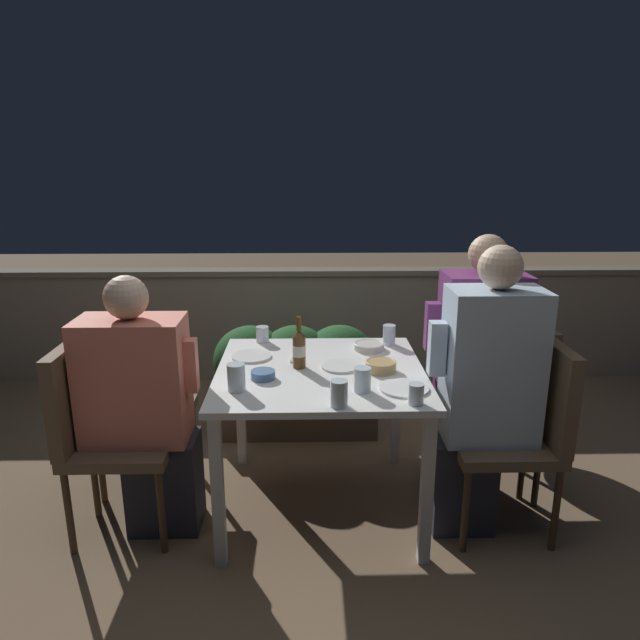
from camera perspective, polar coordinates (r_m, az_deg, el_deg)
The scene contains 26 objects.
ground_plane at distance 3.03m, azimuth 0.03°, elevation -17.99°, with size 16.00×16.00×0.00m, color #7A6047.
parapet_wall at distance 4.49m, azimuth -0.51°, elevation -0.30°, with size 9.00×0.18×0.87m.
dining_table at distance 2.73m, azimuth 0.03°, elevation -6.67°, with size 0.97×0.95×0.73m.
planter_hedge at distance 3.61m, azimuth -2.49°, elevation -5.36°, with size 1.02×0.47×0.69m.
chair_left_near at distance 2.81m, azimuth -21.22°, elevation -9.40°, with size 0.47×0.46×0.91m.
person_coral_top at distance 2.72m, azimuth -17.18°, elevation -8.42°, with size 0.52×0.26×1.21m.
chair_left_far at distance 3.04m, azimuth -19.27°, elevation -7.24°, with size 0.47×0.46×0.91m.
chair_right_near at distance 2.80m, azimuth 19.81°, elevation -9.30°, with size 0.47×0.46×0.91m.
person_blue_shirt at distance 2.68m, azimuth 15.98°, elevation -7.00°, with size 0.49×0.26×1.34m.
chair_right_far at distance 3.11m, azimuth 18.53°, elevation -6.64°, with size 0.47×0.46×0.91m.
person_purple_stripe at distance 3.00m, azimuth 15.08°, elevation -4.45°, with size 0.49×0.26×1.34m.
beer_bottle at distance 2.68m, azimuth -2.10°, elevation -2.85°, with size 0.06×0.06×0.25m.
plate_0 at distance 2.72m, azimuth 2.04°, elevation -4.64°, with size 0.18×0.18×0.01m.
plate_1 at distance 2.87m, azimuth -6.87°, elevation -3.62°, with size 0.20×0.20×0.01m.
plate_2 at distance 2.49m, azimuth 8.38°, elevation -6.75°, with size 0.21×0.21×0.01m.
bowl_0 at distance 2.59m, azimuth -5.73°, elevation -5.41°, with size 0.11×0.11×0.04m.
bowl_1 at distance 2.97m, azimuth 4.93°, elevation -2.58°, with size 0.16×0.16×0.03m.
bowl_2 at distance 2.67m, azimuth 6.10°, elevation -4.56°, with size 0.14×0.14×0.05m.
glass_cup_0 at distance 2.43m, azimuth 4.27°, elevation -5.96°, with size 0.07×0.07×0.11m.
glass_cup_1 at distance 2.29m, azimuth 1.92°, elevation -7.36°, with size 0.07×0.07×0.11m.
glass_cup_2 at distance 3.09m, azimuth -5.78°, elevation -1.43°, with size 0.07×0.07×0.09m.
glass_cup_3 at distance 3.05m, azimuth 6.93°, elevation -1.48°, with size 0.07×0.07×0.11m.
glass_cup_4 at distance 2.34m, azimuth 9.58°, elevation -7.30°, with size 0.06×0.06×0.09m.
glass_cup_5 at distance 2.46m, azimuth -8.38°, elevation -5.70°, with size 0.08×0.08×0.12m.
fork_0 at distance 2.85m, azimuth -2.55°, elevation -3.67°, with size 0.04×0.17×0.01m.
potted_plant at distance 3.68m, azimuth 16.54°, elevation -4.69°, with size 0.41×0.41×0.71m.
Camera 1 is at (-0.06, -2.52, 1.69)m, focal length 32.00 mm.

